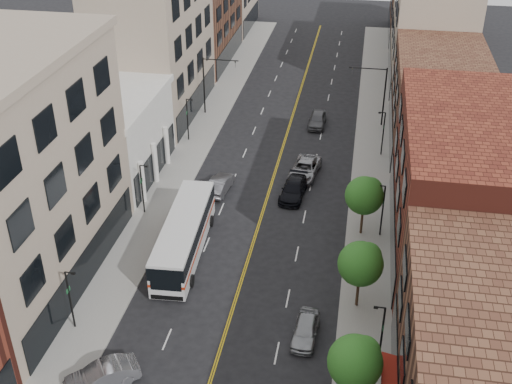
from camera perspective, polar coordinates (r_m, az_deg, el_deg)
The scene contains 28 objects.
sidewalk_left at distance 70.45m, azimuth -6.28°, elevation 2.81°, with size 4.00×110.00×0.15m, color gray.
sidewalk_right at distance 68.07m, azimuth 10.17°, elevation 1.44°, with size 4.00×110.00×0.15m, color gray.
bldg_l_tanoffice at distance 51.19m, azimuth -21.03°, elevation 0.86°, with size 10.00×22.00×18.00m, color gray.
bldg_l_white at distance 67.57m, azimuth -13.11°, elevation 4.62°, with size 10.00×14.00×8.00m, color silver.
bldg_l_far_a at distance 80.56m, azimuth -9.06°, elevation 13.09°, with size 10.00×20.00×18.00m, color gray.
bldg_l_far_b at distance 99.37m, azimuth -5.35°, elevation 15.73°, with size 10.00×20.00×15.00m, color #563022.
bldg_r_mid at distance 56.24m, azimuth 17.61°, elevation 0.72°, with size 10.00×22.00×12.00m, color #572017.
bldg_r_far_a at distance 75.54m, azimuth 16.00°, elevation 7.86°, with size 10.00×20.00×10.00m, color #563022.
bldg_r_far_b at distance 94.72m, azimuth 15.27°, elevation 13.77°, with size 10.00×22.00×14.00m, color gray.
bldg_r_far_c at distance 114.38m, azimuth 14.57°, elevation 15.85°, with size 10.00×18.00×11.00m, color #563022.
tree_r_1 at distance 40.53m, azimuth 8.93°, elevation -14.57°, with size 3.40×3.40×5.59m.
tree_r_2 at distance 48.16m, azimuth 9.39°, elevation -6.20°, with size 3.40×3.40×5.59m.
tree_r_3 at distance 56.54m, azimuth 9.70°, elevation -0.21°, with size 3.40×3.40×5.59m.
lamp_l_1 at distance 48.16m, azimuth -16.20°, elevation -8.91°, with size 0.81×0.55×5.05m.
lamp_l_2 at distance 60.20m, azimuth -10.06°, elevation 0.51°, with size 0.81×0.55×5.05m.
lamp_l_3 at distance 73.77m, azimuth -6.09°, elevation 6.64°, with size 0.81×0.55×5.05m.
lamp_r_1 at distance 44.25m, azimuth 11.07°, elevation -12.22°, with size 0.81×0.55×5.05m.
lamp_r_2 at distance 57.12m, azimuth 11.16°, elevation -1.38°, with size 0.81×0.55×5.05m.
lamp_r_3 at distance 71.28m, azimuth 11.22°, elevation 5.33°, with size 0.81×0.55×5.05m.
signal_mast_left at distance 80.12m, azimuth -4.16°, elevation 9.99°, with size 4.49×0.18×7.20m.
signal_mast_right at distance 77.98m, azimuth 10.86°, elevation 8.94°, with size 4.49×0.18×7.20m.
city_bus at distance 54.75m, azimuth -6.41°, elevation -3.71°, with size 3.76×13.43×3.42m.
car_angle_b at distance 44.95m, azimuth -13.52°, elevation -15.59°, with size 1.70×4.89×1.61m, color #9A9BA1.
car_parked_far at distance 47.15m, azimuth 4.43°, elevation -12.09°, with size 1.75×4.34×1.48m, color #919397.
car_lane_behind at distance 64.06m, azimuth -3.23°, elevation 0.68°, with size 1.69×4.85×1.60m, color #47464B.
car_lane_a at distance 63.23m, azimuth 3.35°, elevation 0.24°, with size 2.20×5.40×1.57m, color black.
car_lane_b at distance 67.01m, azimuth 4.37°, elevation 2.08°, with size 2.68×5.81×1.61m, color #96979C.
car_lane_c at distance 78.40m, azimuth 5.48°, elevation 6.44°, with size 1.94×4.83×1.65m, color #4F5054.
Camera 1 is at (8.24, -24.79, 32.56)m, focal length 45.00 mm.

